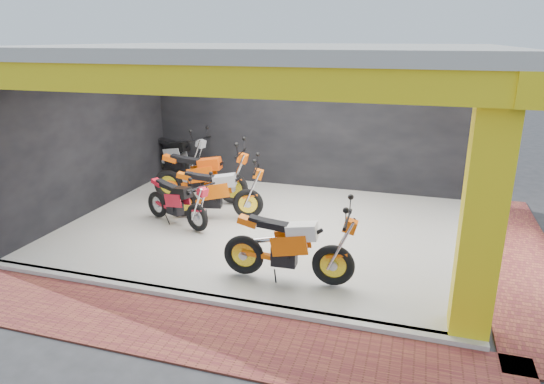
# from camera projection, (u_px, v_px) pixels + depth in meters

# --- Properties ---
(ground) EXTENTS (80.00, 80.00, 0.00)m
(ground) POSITION_uv_depth(u_px,v_px,m) (229.00, 272.00, 8.30)
(ground) COLOR #2D2D30
(ground) RESTS_ON ground
(showroom_floor) EXTENTS (8.00, 6.00, 0.10)m
(showroom_floor) POSITION_uv_depth(u_px,v_px,m) (265.00, 228.00, 10.10)
(showroom_floor) COLOR white
(showroom_floor) RESTS_ON ground
(showroom_ceiling) EXTENTS (8.40, 6.40, 0.20)m
(showroom_ceiling) POSITION_uv_depth(u_px,v_px,m) (265.00, 51.00, 9.02)
(showroom_ceiling) COLOR beige
(showroom_ceiling) RESTS_ON corner_column
(back_wall) EXTENTS (8.20, 0.20, 3.50)m
(back_wall) POSITION_uv_depth(u_px,v_px,m) (302.00, 123.00, 12.40)
(back_wall) COLOR black
(back_wall) RESTS_ON ground
(left_wall) EXTENTS (0.20, 6.20, 3.50)m
(left_wall) POSITION_uv_depth(u_px,v_px,m) (90.00, 136.00, 10.74)
(left_wall) COLOR black
(left_wall) RESTS_ON ground
(corner_column) EXTENTS (0.50, 0.50, 3.50)m
(corner_column) POSITION_uv_depth(u_px,v_px,m) (483.00, 213.00, 6.02)
(corner_column) COLOR yellow
(corner_column) RESTS_ON ground
(header_beam_front) EXTENTS (8.40, 0.30, 0.40)m
(header_beam_front) POSITION_uv_depth(u_px,v_px,m) (194.00, 80.00, 6.38)
(header_beam_front) COLOR yellow
(header_beam_front) RESTS_ON corner_column
(header_beam_right) EXTENTS (0.30, 6.40, 0.40)m
(header_beam_right) POSITION_uv_depth(u_px,v_px,m) (495.00, 72.00, 7.98)
(header_beam_right) COLOR yellow
(header_beam_right) RESTS_ON corner_column
(floor_kerb) EXTENTS (8.00, 0.20, 0.10)m
(floor_kerb) POSITION_uv_depth(u_px,v_px,m) (204.00, 299.00, 7.35)
(floor_kerb) COLOR white
(floor_kerb) RESTS_ON ground
(paver_front) EXTENTS (9.00, 1.40, 0.03)m
(paver_front) POSITION_uv_depth(u_px,v_px,m) (180.00, 329.00, 6.65)
(paver_front) COLOR brown
(paver_front) RESTS_ON ground
(paver_right) EXTENTS (1.40, 7.00, 0.03)m
(paver_right) POSITION_uv_depth(u_px,v_px,m) (518.00, 259.00, 8.76)
(paver_right) COLOR brown
(paver_right) RESTS_ON ground
(moto_hero) EXTENTS (2.29, 0.92, 1.38)m
(moto_hero) POSITION_uv_depth(u_px,v_px,m) (334.00, 246.00, 7.42)
(moto_hero) COLOR #EF5D0A
(moto_hero) RESTS_ON showroom_floor
(moto_row_a) EXTENTS (2.33, 1.27, 1.35)m
(moto_row_a) POSITION_uv_depth(u_px,v_px,m) (248.00, 189.00, 10.22)
(moto_row_a) COLOR #EB5E09
(moto_row_a) RESTS_ON showroom_floor
(moto_row_b) EXTENTS (2.05, 1.38, 1.18)m
(moto_row_b) POSITION_uv_depth(u_px,v_px,m) (196.00, 204.00, 9.58)
(moto_row_b) COLOR red
(moto_row_b) RESTS_ON showroom_floor
(moto_row_c) EXTENTS (2.52, 1.17, 1.49)m
(moto_row_c) POSITION_uv_depth(u_px,v_px,m) (233.00, 174.00, 11.14)
(moto_row_c) COLOR #FE5C0A
(moto_row_c) RESTS_ON showroom_floor
(moto_row_d) EXTENTS (2.50, 1.49, 1.44)m
(moto_row_d) POSITION_uv_depth(u_px,v_px,m) (195.00, 156.00, 12.93)
(moto_row_d) COLOR #A9ACB1
(moto_row_d) RESTS_ON showroom_floor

